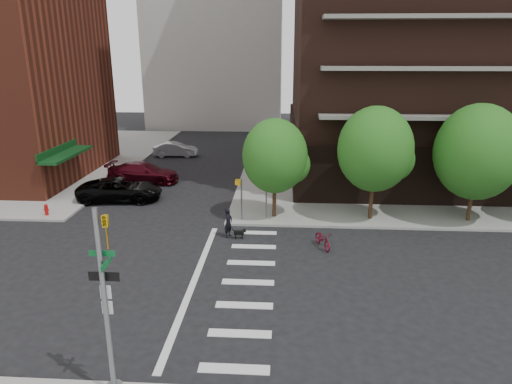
{
  "coord_description": "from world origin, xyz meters",
  "views": [
    {
      "loc": [
        4.52,
        -18.72,
        10.15
      ],
      "look_at": [
        3.0,
        6.0,
        2.5
      ],
      "focal_mm": 32.0,
      "sensor_mm": 36.0,
      "label": 1
    }
  ],
  "objects_px": {
    "parked_car_silver": "(175,149)",
    "scooter": "(323,239)",
    "fire_hydrant": "(46,209)",
    "parked_car_maroon": "(143,173)",
    "traffic_signal": "(108,320)",
    "parked_car_black": "(120,190)",
    "dog_walker": "(228,223)"
  },
  "relations": [
    {
      "from": "parked_car_silver",
      "to": "traffic_signal",
      "type": "bearing_deg",
      "value": -174.52
    },
    {
      "from": "parked_car_silver",
      "to": "dog_walker",
      "type": "xyz_separation_m",
      "value": [
        7.83,
        -20.5,
        0.14
      ]
    },
    {
      "from": "parked_car_black",
      "to": "parked_car_maroon",
      "type": "height_order",
      "value": "parked_car_maroon"
    },
    {
      "from": "parked_car_maroon",
      "to": "parked_car_silver",
      "type": "height_order",
      "value": "parked_car_maroon"
    },
    {
      "from": "parked_car_maroon",
      "to": "dog_walker",
      "type": "bearing_deg",
      "value": -140.96
    },
    {
      "from": "parked_car_maroon",
      "to": "parked_car_silver",
      "type": "bearing_deg",
      "value": -0.22
    },
    {
      "from": "parked_car_black",
      "to": "parked_car_silver",
      "type": "distance_m",
      "value": 14.34
    },
    {
      "from": "parked_car_black",
      "to": "scooter",
      "type": "relative_size",
      "value": 3.2
    },
    {
      "from": "parked_car_silver",
      "to": "scooter",
      "type": "xyz_separation_m",
      "value": [
        13.07,
        -21.66,
        -0.24
      ]
    },
    {
      "from": "parked_car_maroon",
      "to": "scooter",
      "type": "height_order",
      "value": "parked_car_maroon"
    },
    {
      "from": "fire_hydrant",
      "to": "parked_car_silver",
      "type": "bearing_deg",
      "value": 77.03
    },
    {
      "from": "fire_hydrant",
      "to": "parked_car_silver",
      "type": "relative_size",
      "value": 0.17
    },
    {
      "from": "parked_car_black",
      "to": "parked_car_maroon",
      "type": "distance_m",
      "value": 4.7
    },
    {
      "from": "fire_hydrant",
      "to": "scooter",
      "type": "height_order",
      "value": "scooter"
    },
    {
      "from": "dog_walker",
      "to": "parked_car_maroon",
      "type": "bearing_deg",
      "value": 58.98
    },
    {
      "from": "parked_car_black",
      "to": "traffic_signal",
      "type": "bearing_deg",
      "value": -166.19
    },
    {
      "from": "parked_car_maroon",
      "to": "traffic_signal",
      "type": "bearing_deg",
      "value": -163.2
    },
    {
      "from": "parked_car_black",
      "to": "dog_walker",
      "type": "distance_m",
      "value": 10.47
    },
    {
      "from": "parked_car_silver",
      "to": "scooter",
      "type": "bearing_deg",
      "value": -153.43
    },
    {
      "from": "fire_hydrant",
      "to": "parked_car_black",
      "type": "xyz_separation_m",
      "value": [
        3.52,
        3.67,
        0.25
      ]
    },
    {
      "from": "dog_walker",
      "to": "traffic_signal",
      "type": "bearing_deg",
      "value": -166.71
    },
    {
      "from": "parked_car_silver",
      "to": "scooter",
      "type": "relative_size",
      "value": 2.41
    },
    {
      "from": "traffic_signal",
      "to": "parked_car_black",
      "type": "height_order",
      "value": "traffic_signal"
    },
    {
      "from": "parked_car_black",
      "to": "scooter",
      "type": "height_order",
      "value": "parked_car_black"
    },
    {
      "from": "traffic_signal",
      "to": "dog_walker",
      "type": "relative_size",
      "value": 3.47
    },
    {
      "from": "parked_car_black",
      "to": "parked_car_maroon",
      "type": "bearing_deg",
      "value": -8.3
    },
    {
      "from": "parked_car_silver",
      "to": "scooter",
      "type": "height_order",
      "value": "parked_car_silver"
    },
    {
      "from": "traffic_signal",
      "to": "parked_car_silver",
      "type": "xyz_separation_m",
      "value": [
        -5.88,
        33.29,
        -1.98
      ]
    },
    {
      "from": "parked_car_maroon",
      "to": "fire_hydrant",
      "type": "bearing_deg",
      "value": 157.68
    },
    {
      "from": "parked_car_silver",
      "to": "dog_walker",
      "type": "bearing_deg",
      "value": -163.64
    },
    {
      "from": "parked_car_silver",
      "to": "parked_car_maroon",
      "type": "bearing_deg",
      "value": 173.25
    },
    {
      "from": "scooter",
      "to": "parked_car_black",
      "type": "bearing_deg",
      "value": 131.95
    }
  ]
}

